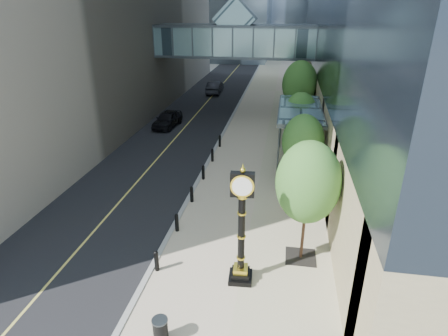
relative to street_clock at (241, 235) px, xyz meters
The scene contains 13 objects.
ground 2.73m from the street_clock, 135.42° to the right, with size 320.00×320.00×0.00m, color gray.
road 39.88m from the street_clock, 101.61° to the left, with size 8.00×180.00×0.02m, color black.
sidewalk 39.07m from the street_clock, 90.02° to the left, with size 8.00×180.00×0.06m, color #B8A88D.
curb 39.27m from the street_clock, 95.88° to the left, with size 0.25×180.00×0.07m, color gray.
skywalk 27.82m from the street_clock, 98.46° to the left, with size 17.00×4.20×5.80m.
entrance_canopy 13.36m from the street_clock, 79.27° to the left, with size 3.00×8.00×4.38m.
bollard_row 9.01m from the street_clock, 114.91° to the left, with size 0.20×16.20×0.90m.
street_trees 14.99m from the street_clock, 80.02° to the left, with size 3.12×28.52×6.40m.
street_clock is the anchor object (origin of this frame).
trash_bin 4.68m from the street_clock, 122.88° to the right, with size 0.52×0.52×0.90m, color black.
pedestrian 13.53m from the street_clock, 78.77° to the left, with size 0.71×0.46×1.94m, color #B6B3A7.
car_near 23.01m from the street_clock, 114.98° to the left, with size 1.79×4.45×1.52m, color black.
car_far 37.25m from the street_clock, 102.37° to the left, with size 1.68×4.82×1.59m, color black.
Camera 1 is at (2.41, -11.73, 10.84)m, focal length 30.00 mm.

